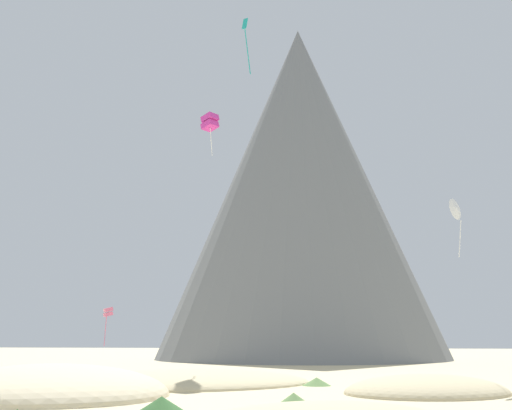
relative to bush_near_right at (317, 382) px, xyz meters
name	(u,v)px	position (x,y,z in m)	size (l,w,h in m)	color
dune_foreground_right	(186,384)	(-10.98, 0.30, -0.33)	(22.04, 16.70, 2.48)	beige
dune_midground	(427,393)	(8.02, -6.41, -0.33)	(12.78, 11.12, 2.64)	#CCBA8E
dune_back_low	(51,394)	(-17.95, -10.62, -0.33)	(20.72, 15.94, 4.16)	beige
bush_near_right	(317,382)	(0.00, 0.00, 0.00)	(2.37, 2.37, 0.67)	#668C4C
bush_far_right	(162,403)	(-7.54, -19.67, 0.04)	(2.46, 2.46, 0.76)	#386633
bush_scatter_east	(294,397)	(-0.81, -13.79, -0.06)	(1.58, 1.58, 0.55)	#668C4C
bush_ridge_crest	(449,386)	(9.70, -5.36, 0.15)	(2.70, 2.70, 0.97)	#668C4C
rock_massif	(309,198)	(-3.83, 65.74, 29.05)	(58.88, 58.88, 62.80)	slate
kite_magenta_high	(210,122)	(-11.18, 9.43, 25.77)	(2.00, 1.96, 4.50)	#D1339E
kite_teal_high	(246,35)	(-5.84, -0.60, 30.49)	(0.84, 0.56, 5.37)	teal
kite_rainbow_low	(108,312)	(-26.35, 22.86, 6.51)	(1.44, 1.41, 4.71)	#E5668C
kite_white_mid	(456,210)	(11.71, -0.89, 13.84)	(1.49, 1.77, 4.93)	white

